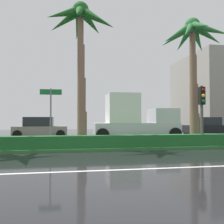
{
  "coord_description": "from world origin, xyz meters",
  "views": [
    {
      "loc": [
        -0.62,
        -5.24,
        1.62
      ],
      "look_at": [
        2.21,
        11.7,
        2.07
      ],
      "focal_mm": 37.63,
      "sensor_mm": 36.0,
      "label": 1
    }
  ],
  "objects_px": {
    "palm_tree_centre": "(193,45)",
    "palm_tree_centre_left": "(81,32)",
    "traffic_signal_median_right": "(202,104)",
    "street_name_sign": "(51,109)",
    "car_in_traffic_second": "(40,128)",
    "box_truck_lead": "(135,119)",
    "car_in_traffic_third": "(207,127)"
  },
  "relations": [
    {
      "from": "palm_tree_centre",
      "to": "palm_tree_centre_left",
      "type": "bearing_deg",
      "value": -177.38
    },
    {
      "from": "traffic_signal_median_right",
      "to": "street_name_sign",
      "type": "height_order",
      "value": "traffic_signal_median_right"
    },
    {
      "from": "palm_tree_centre",
      "to": "car_in_traffic_second",
      "type": "height_order",
      "value": "palm_tree_centre"
    },
    {
      "from": "car_in_traffic_second",
      "to": "palm_tree_centre_left",
      "type": "bearing_deg",
      "value": -67.28
    },
    {
      "from": "box_truck_lead",
      "to": "car_in_traffic_second",
      "type": "bearing_deg",
      "value": 159.51
    },
    {
      "from": "palm_tree_centre",
      "to": "car_in_traffic_third",
      "type": "relative_size",
      "value": 1.76
    },
    {
      "from": "street_name_sign",
      "to": "car_in_traffic_third",
      "type": "relative_size",
      "value": 0.7
    },
    {
      "from": "street_name_sign",
      "to": "box_truck_lead",
      "type": "height_order",
      "value": "box_truck_lead"
    },
    {
      "from": "traffic_signal_median_right",
      "to": "car_in_traffic_third",
      "type": "bearing_deg",
      "value": 57.12
    },
    {
      "from": "palm_tree_centre",
      "to": "box_truck_lead",
      "type": "bearing_deg",
      "value": 119.61
    },
    {
      "from": "street_name_sign",
      "to": "box_truck_lead",
      "type": "distance_m",
      "value": 7.71
    },
    {
      "from": "traffic_signal_median_right",
      "to": "box_truck_lead",
      "type": "distance_m",
      "value": 6.2
    },
    {
      "from": "palm_tree_centre",
      "to": "traffic_signal_median_right",
      "type": "xyz_separation_m",
      "value": [
        -0.25,
        -1.37,
        -3.71
      ]
    },
    {
      "from": "car_in_traffic_third",
      "to": "street_name_sign",
      "type": "bearing_deg",
      "value": -149.58
    },
    {
      "from": "box_truck_lead",
      "to": "car_in_traffic_third",
      "type": "distance_m",
      "value": 8.41
    },
    {
      "from": "traffic_signal_median_right",
      "to": "street_name_sign",
      "type": "xyz_separation_m",
      "value": [
        -8.03,
        0.67,
        -0.3
      ]
    },
    {
      "from": "palm_tree_centre",
      "to": "box_truck_lead",
      "type": "xyz_separation_m",
      "value": [
        -2.48,
        4.36,
        -4.54
      ]
    },
    {
      "from": "box_truck_lead",
      "to": "street_name_sign",
      "type": "bearing_deg",
      "value": -138.94
    },
    {
      "from": "palm_tree_centre_left",
      "to": "car_in_traffic_third",
      "type": "relative_size",
      "value": 1.82
    },
    {
      "from": "palm_tree_centre",
      "to": "traffic_signal_median_right",
      "type": "relative_size",
      "value": 2.34
    },
    {
      "from": "car_in_traffic_third",
      "to": "palm_tree_centre_left",
      "type": "bearing_deg",
      "value": -147.78
    },
    {
      "from": "car_in_traffic_third",
      "to": "traffic_signal_median_right",
      "type": "bearing_deg",
      "value": -122.88
    },
    {
      "from": "box_truck_lead",
      "to": "traffic_signal_median_right",
      "type": "bearing_deg",
      "value": -68.72
    },
    {
      "from": "car_in_traffic_second",
      "to": "box_truck_lead",
      "type": "height_order",
      "value": "box_truck_lead"
    },
    {
      "from": "palm_tree_centre_left",
      "to": "traffic_signal_median_right",
      "type": "distance_m",
      "value": 7.66
    },
    {
      "from": "palm_tree_centre_left",
      "to": "palm_tree_centre",
      "type": "relative_size",
      "value": 1.04
    },
    {
      "from": "car_in_traffic_third",
      "to": "box_truck_lead",
      "type": "bearing_deg",
      "value": -159.34
    },
    {
      "from": "palm_tree_centre_left",
      "to": "car_in_traffic_second",
      "type": "xyz_separation_m",
      "value": [
        -3.1,
        7.41,
        -5.49
      ]
    },
    {
      "from": "palm_tree_centre",
      "to": "box_truck_lead",
      "type": "relative_size",
      "value": 1.18
    },
    {
      "from": "box_truck_lead",
      "to": "palm_tree_centre_left",
      "type": "bearing_deg",
      "value": -132.34
    },
    {
      "from": "street_name_sign",
      "to": "box_truck_lead",
      "type": "relative_size",
      "value": 0.47
    },
    {
      "from": "palm_tree_centre_left",
      "to": "traffic_signal_median_right",
      "type": "xyz_separation_m",
      "value": [
        6.48,
        -1.06,
        -3.94
      ]
    }
  ]
}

